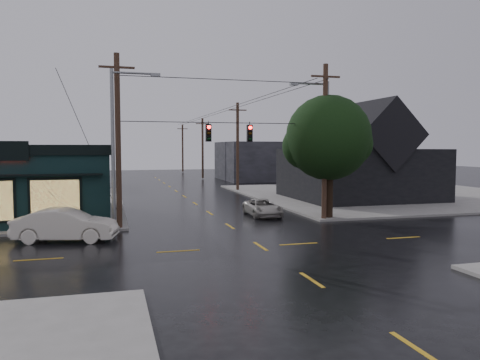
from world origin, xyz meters
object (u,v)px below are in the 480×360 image
object	(u,v)px
utility_pole_nw	(120,230)
sedan_cream	(66,225)
corner_tree	(328,138)
utility_pole_ne	(324,221)
suv_silver	(263,208)

from	to	relation	value
utility_pole_nw	sedan_cream	xyz separation A→B (m)	(-2.72, -2.67, 0.84)
sedan_cream	corner_tree	bearing A→B (deg)	-67.13
utility_pole_nw	utility_pole_ne	xyz separation A→B (m)	(13.00, 0.00, 0.00)
corner_tree	sedan_cream	xyz separation A→B (m)	(-16.22, -3.17, -4.57)
utility_pole_nw	suv_silver	distance (m)	10.26
sedan_cream	suv_silver	xyz separation A→B (m)	(12.49, 5.73, -0.25)
utility_pole_ne	sedan_cream	size ratio (longest dim) A/B	1.99
utility_pole_nw	utility_pole_ne	bearing A→B (deg)	0.00
utility_pole_nw	utility_pole_ne	distance (m)	13.00
utility_pole_nw	utility_pole_ne	size ratio (longest dim) A/B	1.00
utility_pole_nw	suv_silver	bearing A→B (deg)	17.35
sedan_cream	suv_silver	size ratio (longest dim) A/B	1.20
utility_pole_ne	suv_silver	world-z (taller)	utility_pole_ne
utility_pole_nw	suv_silver	xyz separation A→B (m)	(9.77, 3.05, 0.59)
utility_pole_nw	sedan_cream	bearing A→B (deg)	-135.46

